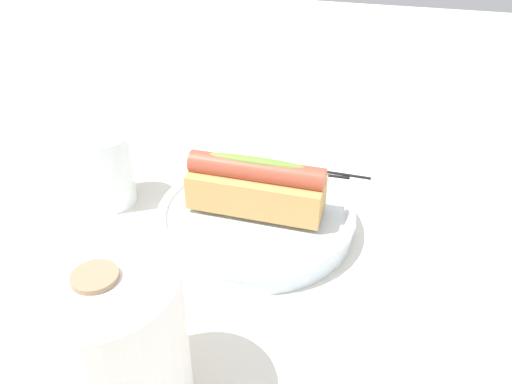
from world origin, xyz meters
name	(u,v)px	position (x,y,z in m)	size (l,w,h in m)	color
ground_plane	(259,237)	(0.00, 0.00, 0.00)	(2.40, 2.40, 0.00)	silver
serving_bowl	(256,217)	(0.01, -0.02, 0.02)	(0.23, 0.23, 0.03)	silver
hotdog_front	(256,186)	(0.01, -0.02, 0.06)	(0.15, 0.05, 0.06)	tan
water_glass	(105,173)	(0.20, -0.02, 0.04)	(0.07, 0.07, 0.09)	white
paper_towel_roll	(111,347)	(0.04, 0.23, 0.07)	(0.11, 0.11, 0.13)	white
chopstick_near	(270,167)	(0.03, -0.15, 0.00)	(0.01, 0.01, 0.22)	black
chopstick_far	(293,166)	(0.00, -0.16, 0.00)	(0.01, 0.01, 0.22)	black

